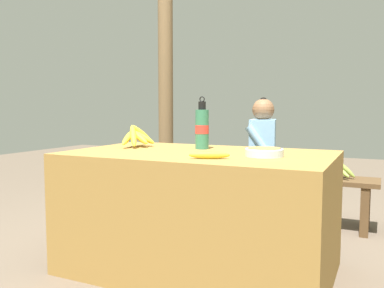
# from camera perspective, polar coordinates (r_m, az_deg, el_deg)

# --- Properties ---
(ground_plane) EXTENTS (12.00, 12.00, 0.00)m
(ground_plane) POSITION_cam_1_polar(r_m,az_deg,el_deg) (2.50, 0.99, -17.08)
(ground_plane) COLOR brown
(market_counter) EXTENTS (1.48, 0.89, 0.69)m
(market_counter) POSITION_cam_1_polar(r_m,az_deg,el_deg) (2.39, 1.01, -9.40)
(market_counter) COLOR olive
(market_counter) RESTS_ON ground_plane
(banana_bunch_ripe) EXTENTS (0.18, 0.33, 0.15)m
(banana_bunch_ripe) POSITION_cam_1_polar(r_m,az_deg,el_deg) (2.65, -7.75, 1.12)
(banana_bunch_ripe) COLOR #4C381E
(banana_bunch_ripe) RESTS_ON market_counter
(serving_bowl) EXTENTS (0.20, 0.20, 0.04)m
(serving_bowl) POSITION_cam_1_polar(r_m,az_deg,el_deg) (2.16, 10.11, -1.05)
(serving_bowl) COLOR silver
(serving_bowl) RESTS_ON market_counter
(water_bottle) EXTENTS (0.08, 0.08, 0.32)m
(water_bottle) POSITION_cam_1_polar(r_m,az_deg,el_deg) (2.49, 1.42, 2.24)
(water_bottle) COLOR #337556
(water_bottle) RESTS_ON market_counter
(loose_banana_front) EXTENTS (0.20, 0.12, 0.04)m
(loose_banana_front) POSITION_cam_1_polar(r_m,az_deg,el_deg) (2.02, 2.46, -1.56)
(loose_banana_front) COLOR yellow
(loose_banana_front) RESTS_ON market_counter
(wooden_bench) EXTENTS (1.41, 0.32, 0.40)m
(wooden_bench) POSITION_cam_1_polar(r_m,az_deg,el_deg) (3.41, 13.01, -5.31)
(wooden_bench) COLOR brown
(wooden_bench) RESTS_ON ground_plane
(seated_vendor) EXTENTS (0.45, 0.42, 1.03)m
(seated_vendor) POSITION_cam_1_polar(r_m,az_deg,el_deg) (3.39, 9.07, -0.97)
(seated_vendor) COLOR #232328
(seated_vendor) RESTS_ON ground_plane
(banana_bunch_green) EXTENTS (0.18, 0.29, 0.15)m
(banana_bunch_green) POSITION_cam_1_polar(r_m,az_deg,el_deg) (3.33, 20.12, -3.44)
(banana_bunch_green) COLOR #4C381E
(banana_bunch_green) RESTS_ON wooden_bench
(support_post_near) EXTENTS (0.15, 0.15, 2.59)m
(support_post_near) POSITION_cam_1_polar(r_m,az_deg,el_deg) (4.11, -3.73, 10.01)
(support_post_near) COLOR brown
(support_post_near) RESTS_ON ground_plane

